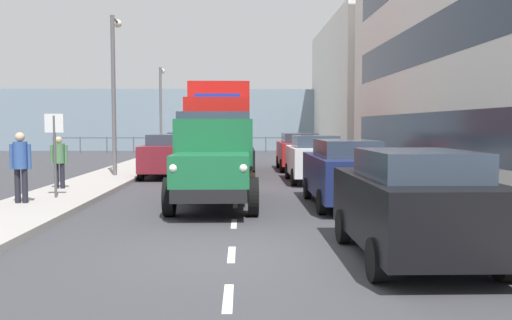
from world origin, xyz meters
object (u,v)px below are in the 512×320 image
Objects in this scene: car_navy_kerbside_1 at (344,172)px; lamp_post_far at (161,102)px; truck_vintage_green at (214,161)px; car_white_kerbside_2 at (314,158)px; street_sign at (55,141)px; lorry_cargo_red at (220,125)px; car_black_kerbside_near at (413,203)px; pedestrian_strolling at (59,158)px; car_teal_oppositeside_1 at (184,148)px; pedestrian_couple_b at (21,161)px; lamp_post_promenade at (114,80)px; car_maroon_oppositeside_0 at (167,155)px; car_red_kerbside_3 at (299,151)px.

lamp_post_far reaches higher than car_navy_kerbside_1.
truck_vintage_green reaches higher than car_white_kerbside_2.
street_sign is (7.66, 5.10, 0.79)m from car_white_kerbside_2.
street_sign is at bearing -5.46° from car_navy_kerbside_1.
car_black_kerbside_near is (-3.59, 15.43, -1.18)m from lorry_cargo_red.
car_white_kerbside_2 is 2.46× the size of pedestrian_strolling.
pedestrian_strolling is 17.66m from lamp_post_far.
lamp_post_far reaches higher than car_teal_oppositeside_1.
lamp_post_far is (4.14, -10.50, 1.44)m from lorry_cargo_red.
pedestrian_couple_b is (8.17, 0.27, 0.30)m from car_navy_kerbside_1.
lamp_post_promenade reaches higher than street_sign.
lamp_post_promenade is at bearing -11.39° from car_white_kerbside_2.
car_black_kerbside_near is 11.82m from pedestrian_strolling.
car_black_kerbside_near is 5.60m from car_navy_kerbside_1.
lamp_post_far reaches higher than truck_vintage_green.
car_black_kerbside_near is 20.53m from car_teal_oppositeside_1.
truck_vintage_green reaches higher than pedestrian_couple_b.
car_white_kerbside_2 is at bearing 160.36° from car_maroon_oppositeside_0.
car_white_kerbside_2 is 0.99× the size of car_maroon_oppositeside_0.
truck_vintage_green is at bearing 99.09° from car_teal_oppositeside_1.
car_black_kerbside_near is 0.97× the size of car_red_kerbside_3.
lamp_post_promenade is (1.95, 0.48, 2.94)m from car_maroon_oppositeside_0.
lamp_post_promenade is 6.97m from street_sign.
pedestrian_couple_b is (8.17, -5.33, 0.30)m from car_black_kerbside_near.
truck_vintage_green is 1.42× the size of car_maroon_oppositeside_0.
car_navy_kerbside_1 is 11.08m from car_red_kerbside_3.
lorry_cargo_red is 11.37m from lamp_post_far.
pedestrian_strolling is at bearing -73.98° from street_sign.
car_white_kerbside_2 is at bearing 90.00° from car_red_kerbside_3.
car_teal_oppositeside_1 is 0.79× the size of lamp_post_far.
pedestrian_couple_b is 8.10m from lamp_post_promenade.
lamp_post_promenade is at bearing -94.34° from pedestrian_couple_b.
car_navy_kerbside_1 is 0.79× the size of lamp_post_far.
car_white_kerbside_2 is (0.00, -11.44, 0.00)m from car_black_kerbside_near.
street_sign is (4.08, 9.09, -0.39)m from lorry_cargo_red.
lamp_post_far is (0.13, -12.96, -0.32)m from lamp_post_promenade.
street_sign reaches higher than car_red_kerbside_3.
car_red_kerbside_3 is at bearing -153.90° from lamp_post_promenade.
car_teal_oppositeside_1 is (2.06, -4.32, -1.18)m from lorry_cargo_red.
pedestrian_couple_b reaches higher than car_red_kerbside_3.
pedestrian_couple_b reaches higher than car_navy_kerbside_1.
pedestrian_couple_b is 3.11m from pedestrian_strolling.
lamp_post_promenade reaches higher than car_white_kerbside_2.
car_navy_kerbside_1 and car_maroon_oppositeside_0 have the same top height.
car_navy_kerbside_1 is at bearing -90.00° from car_black_kerbside_near.
car_black_kerbside_near is 0.88× the size of car_teal_oppositeside_1.
street_sign reaches higher than car_white_kerbside_2.
pedestrian_strolling is 0.71× the size of street_sign.
car_white_kerbside_2 is at bearing -90.00° from car_black_kerbside_near.
car_red_kerbside_3 is at bearing 129.90° from lamp_post_far.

